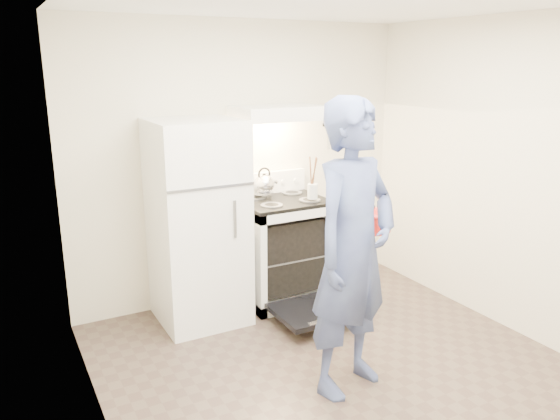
% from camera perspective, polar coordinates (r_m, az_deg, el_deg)
% --- Properties ---
extents(floor, '(3.60, 3.60, 0.00)m').
position_cam_1_polar(floor, '(3.98, 7.88, -17.39)').
color(floor, '#4E4135').
rests_on(floor, ground).
extents(back_wall, '(3.20, 0.02, 2.50)m').
position_cam_1_polar(back_wall, '(4.99, -3.88, 4.96)').
color(back_wall, beige).
rests_on(back_wall, ground).
extents(refrigerator, '(0.70, 0.70, 1.70)m').
position_cam_1_polar(refrigerator, '(4.55, -8.59, -1.35)').
color(refrigerator, white).
rests_on(refrigerator, floor).
extents(stove_body, '(0.76, 0.65, 0.92)m').
position_cam_1_polar(stove_body, '(5.01, 0.23, -4.32)').
color(stove_body, white).
rests_on(stove_body, floor).
extents(cooktop, '(0.76, 0.65, 0.03)m').
position_cam_1_polar(cooktop, '(4.87, 0.24, 0.95)').
color(cooktop, black).
rests_on(cooktop, stove_body).
extents(backsplash, '(0.76, 0.07, 0.20)m').
position_cam_1_polar(backsplash, '(5.09, -1.30, 2.90)').
color(backsplash, white).
rests_on(backsplash, cooktop).
extents(oven_door, '(0.70, 0.54, 0.04)m').
position_cam_1_polar(oven_door, '(4.66, 3.79, -10.34)').
color(oven_door, black).
rests_on(oven_door, floor).
extents(oven_rack, '(0.60, 0.52, 0.01)m').
position_cam_1_polar(oven_rack, '(5.02, 0.23, -4.54)').
color(oven_rack, slate).
rests_on(oven_rack, stove_body).
extents(range_hood, '(0.76, 0.50, 0.12)m').
position_cam_1_polar(range_hood, '(4.81, -0.19, 10.14)').
color(range_hood, white).
rests_on(range_hood, back_wall).
extents(knife_strip, '(0.40, 0.02, 0.03)m').
position_cam_1_polar(knife_strip, '(5.45, 6.33, 8.95)').
color(knife_strip, black).
rests_on(knife_strip, back_wall).
extents(pizza_stone, '(0.35, 0.35, 0.02)m').
position_cam_1_polar(pizza_stone, '(4.97, -0.32, -4.56)').
color(pizza_stone, '#886D4C').
rests_on(pizza_stone, oven_rack).
extents(tea_kettle, '(0.23, 0.19, 0.27)m').
position_cam_1_polar(tea_kettle, '(4.91, -1.65, 2.87)').
color(tea_kettle, silver).
rests_on(tea_kettle, cooktop).
extents(utensil_jar, '(0.11, 0.11, 0.13)m').
position_cam_1_polar(utensil_jar, '(4.76, 3.42, 1.96)').
color(utensil_jar, silver).
rests_on(utensil_jar, cooktop).
extents(person, '(0.81, 0.65, 1.94)m').
position_cam_1_polar(person, '(3.54, 7.64, -4.12)').
color(person, navy).
rests_on(person, floor).
extents(dutch_oven, '(0.34, 0.27, 0.23)m').
position_cam_1_polar(dutch_oven, '(3.96, 9.56, -1.25)').
color(dutch_oven, red).
rests_on(dutch_oven, person).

